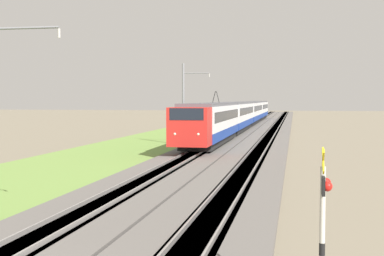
% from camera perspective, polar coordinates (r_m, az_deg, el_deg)
% --- Properties ---
extents(ballast_main, '(240.00, 4.40, 0.30)m').
position_cam_1_polar(ballast_main, '(60.20, 3.94, -0.89)').
color(ballast_main, '#605B56').
rests_on(ballast_main, ground).
extents(ballast_adjacent, '(240.00, 4.40, 0.30)m').
position_cam_1_polar(ballast_adjacent, '(59.82, 8.27, -0.94)').
color(ballast_adjacent, '#605B56').
rests_on(ballast_adjacent, ground).
extents(track_main, '(240.00, 1.57, 0.45)m').
position_cam_1_polar(track_main, '(60.20, 3.94, -0.88)').
color(track_main, '#4C4238').
rests_on(track_main, ground).
extents(track_adjacent, '(240.00, 1.57, 0.45)m').
position_cam_1_polar(track_adjacent, '(59.82, 8.27, -0.93)').
color(track_adjacent, '#4C4238').
rests_on(track_adjacent, ground).
extents(grass_verge, '(240.00, 9.54, 0.12)m').
position_cam_1_polar(grass_verge, '(61.38, -2.30, -0.89)').
color(grass_verge, olive).
rests_on(grass_verge, ground).
extents(passenger_train, '(81.95, 2.99, 5.07)m').
position_cam_1_polar(passenger_train, '(77.36, 5.51, 1.63)').
color(passenger_train, red).
rests_on(passenger_train, ground).
extents(crossing_signal_far, '(0.70, 0.23, 3.34)m').
position_cam_1_polar(crossing_signal_far, '(10.90, 13.83, -8.92)').
color(crossing_signal_far, beige).
rests_on(crossing_signal_far, ground).
extents(catenary_mast_mid, '(0.22, 2.56, 7.58)m').
position_cam_1_polar(catenary_mast_mid, '(48.95, -0.86, 2.64)').
color(catenary_mast_mid, slate).
rests_on(catenary_mast_mid, ground).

